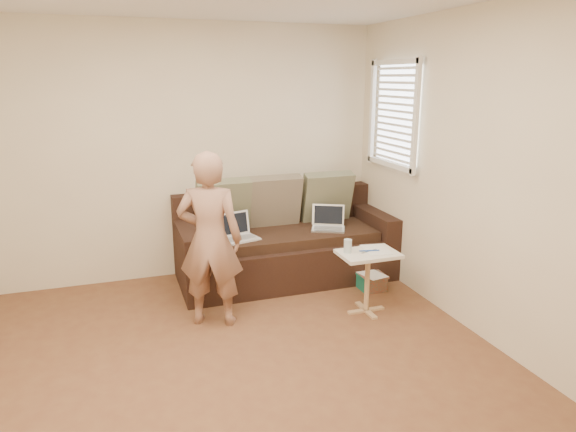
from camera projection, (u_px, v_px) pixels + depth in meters
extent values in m
plane|color=brown|center=(244.00, 384.00, 3.55)|extent=(4.50, 4.50, 0.00)
plane|color=beige|center=(188.00, 153.00, 5.27)|extent=(4.00, 0.00, 4.00)
plane|color=beige|center=(477.00, 422.00, 1.16)|extent=(4.00, 0.00, 4.00)
plane|color=beige|center=(500.00, 182.00, 3.84)|extent=(0.00, 4.50, 4.50)
imported|color=#996453|center=(210.00, 240.00, 4.27)|extent=(0.64, 0.55, 1.50)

